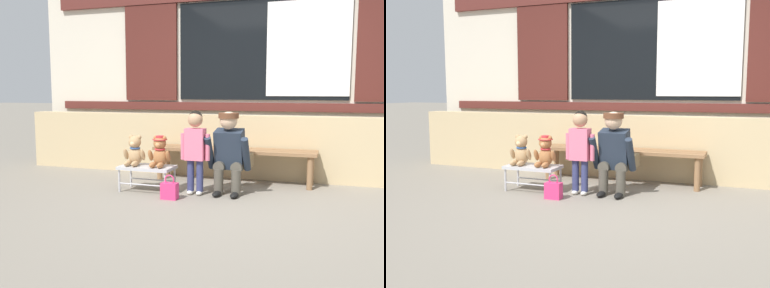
# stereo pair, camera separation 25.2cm
# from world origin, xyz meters

# --- Properties ---
(ground_plane) EXTENTS (60.00, 60.00, 0.00)m
(ground_plane) POSITION_xyz_m (0.00, 0.00, 0.00)
(ground_plane) COLOR gray
(brick_low_wall) EXTENTS (6.92, 0.25, 0.85)m
(brick_low_wall) POSITION_xyz_m (0.00, 1.43, 0.42)
(brick_low_wall) COLOR tan
(brick_low_wall) RESTS_ON ground
(shop_facade) EXTENTS (7.06, 0.26, 3.25)m
(shop_facade) POSITION_xyz_m (0.00, 1.94, 1.64)
(shop_facade) COLOR beige
(shop_facade) RESTS_ON ground
(wooden_bench_long) EXTENTS (2.10, 0.40, 0.44)m
(wooden_bench_long) POSITION_xyz_m (-0.20, 1.06, 0.37)
(wooden_bench_long) COLOR #8E6642
(wooden_bench_long) RESTS_ON ground
(small_display_bench) EXTENTS (0.64, 0.36, 0.30)m
(small_display_bench) POSITION_xyz_m (-1.05, 0.26, 0.27)
(small_display_bench) COLOR #BCBCC1
(small_display_bench) RESTS_ON ground
(teddy_bear_plain) EXTENTS (0.28, 0.26, 0.36)m
(teddy_bear_plain) POSITION_xyz_m (-1.21, 0.26, 0.46)
(teddy_bear_plain) COLOR tan
(teddy_bear_plain) RESTS_ON small_display_bench
(teddy_bear_with_hat) EXTENTS (0.28, 0.27, 0.36)m
(teddy_bear_with_hat) POSITION_xyz_m (-0.89, 0.26, 0.47)
(teddy_bear_with_hat) COLOR #A86B3D
(teddy_bear_with_hat) RESTS_ON small_display_bench
(child_standing) EXTENTS (0.35, 0.18, 0.96)m
(child_standing) POSITION_xyz_m (-0.46, 0.27, 0.59)
(child_standing) COLOR navy
(child_standing) RESTS_ON ground
(adult_crouching) EXTENTS (0.50, 0.49, 0.95)m
(adult_crouching) POSITION_xyz_m (-0.09, 0.42, 0.48)
(adult_crouching) COLOR #4C473D
(adult_crouching) RESTS_ON ground
(handbag_on_ground) EXTENTS (0.18, 0.11, 0.27)m
(handbag_on_ground) POSITION_xyz_m (-0.66, -0.02, 0.10)
(handbag_on_ground) COLOR #E53370
(handbag_on_ground) RESTS_ON ground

